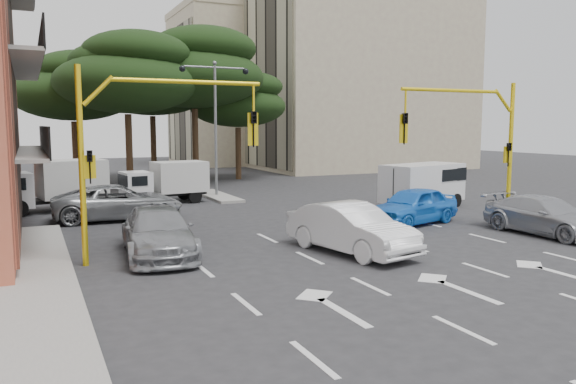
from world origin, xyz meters
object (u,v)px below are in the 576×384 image
signal_mast_right (479,134)px  signal_mast_left (142,137)px  car_white_hatch (351,228)px  box_truck_b (165,183)px  car_blue_compact (413,206)px  street_lamp_center (215,105)px  van_white (423,185)px  car_silver_parked (545,216)px  box_truck_a (53,186)px  car_silver_cross_a (118,202)px  car_silver_wagon (158,232)px

signal_mast_right → signal_mast_left: 13.61m
car_white_hatch → box_truck_b: box_truck_b is taller
signal_mast_left → signal_mast_right: bearing=0.0°
car_blue_compact → box_truck_b: size_ratio=1.02×
car_white_hatch → signal_mast_right: bearing=3.0°
street_lamp_center → van_white: bearing=-45.7°
signal_mast_right → car_silver_parked: 4.14m
box_truck_a → signal_mast_left: bearing=179.7°
street_lamp_center → car_silver_cross_a: bearing=-138.1°
car_silver_parked → car_white_hatch: bearing=174.2°
car_white_hatch → car_silver_cross_a: bearing=109.3°
car_white_hatch → box_truck_b: bearing=89.8°
car_white_hatch → car_silver_wagon: size_ratio=0.94×
car_silver_cross_a → signal_mast_right: bearing=-117.3°
car_blue_compact → van_white: (3.49, 3.76, 0.36)m
car_blue_compact → car_silver_cross_a: (-11.31, 6.53, -0.01)m
car_white_hatch → car_silver_wagon: car_white_hatch is taller
car_blue_compact → signal_mast_left: bearing=-98.2°
car_blue_compact → car_silver_wagon: car_blue_compact is taller
signal_mast_right → car_white_hatch: 8.04m
van_white → box_truck_b: van_white is taller
street_lamp_center → box_truck_b: (-3.32, -1.31, -4.30)m
car_silver_cross_a → car_silver_parked: 18.00m
signal_mast_left → car_silver_wagon: 3.19m
van_white → car_silver_cross_a: bearing=-115.2°
van_white → street_lamp_center: bearing=-150.2°
signal_mast_left → car_white_hatch: bearing=-16.3°
car_white_hatch → car_silver_wagon: (-5.91, 2.33, -0.05)m
car_silver_wagon → van_white: (14.65, 5.01, 0.38)m
signal_mast_left → van_white: 16.34m
car_white_hatch → car_silver_parked: size_ratio=0.98×
street_lamp_center → car_silver_wagon: size_ratio=1.46×
street_lamp_center → car_silver_parked: size_ratio=1.53×
signal_mast_right → van_white: size_ratio=1.30×
van_white → car_blue_compact: bearing=-57.4°
signal_mast_left → car_blue_compact: (11.67, 1.70, -3.09)m
street_lamp_center → signal_mast_right: bearing=-64.1°
signal_mast_left → car_silver_parked: size_ratio=1.18×
box_truck_a → box_truck_b: bearing=-93.8°
signal_mast_left → car_silver_wagon: bearing=42.2°
box_truck_b → car_white_hatch: bearing=-175.1°
car_silver_cross_a → box_truck_b: size_ratio=1.24×
car_white_hatch → van_white: bearing=28.4°
signal_mast_left → box_truck_a: size_ratio=1.17×
car_blue_compact → box_truck_a: (-13.87, 10.31, 0.46)m
signal_mast_left → box_truck_b: signal_mast_left is taller
signal_mast_right → car_white_hatch: (-7.20, -1.88, -3.06)m
van_white → box_truck_a: box_truck_a is taller
car_silver_wagon → street_lamp_center: bearing=70.9°
car_white_hatch → car_blue_compact: (5.26, 3.58, -0.03)m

